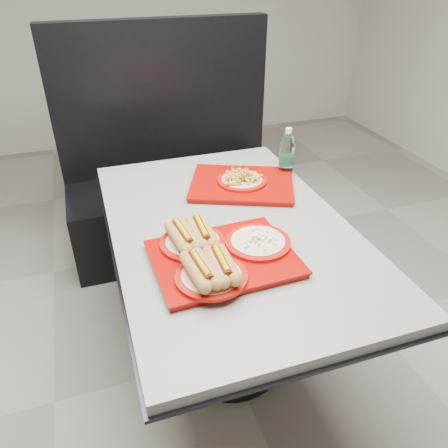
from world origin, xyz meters
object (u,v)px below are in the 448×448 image
object	(u,v)px
booth_bench	(173,184)
tray_near	(217,254)
tray_far	(242,182)
water_bottle	(287,155)
diner_table	(229,259)

from	to	relation	value
booth_bench	tray_near	distance (m)	1.37
booth_bench	tray_near	size ratio (longest dim) A/B	2.69
tray_far	water_bottle	size ratio (longest dim) A/B	2.46
diner_table	water_bottle	size ratio (longest dim) A/B	6.25
diner_table	tray_near	world-z (taller)	tray_near
tray_far	water_bottle	bearing A→B (deg)	14.67
tray_near	tray_far	size ratio (longest dim) A/B	0.90
tray_near	tray_far	distance (m)	0.58
diner_table	water_bottle	xyz separation A→B (m)	(0.41, 0.35, 0.26)
tray_far	water_bottle	world-z (taller)	water_bottle
booth_bench	tray_far	xyz separation A→B (m)	(0.16, -0.81, 0.37)
diner_table	booth_bench	world-z (taller)	booth_bench
tray_far	water_bottle	xyz separation A→B (m)	(0.25, 0.06, 0.07)
tray_near	tray_far	bearing A→B (deg)	61.29
booth_bench	tray_far	world-z (taller)	booth_bench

